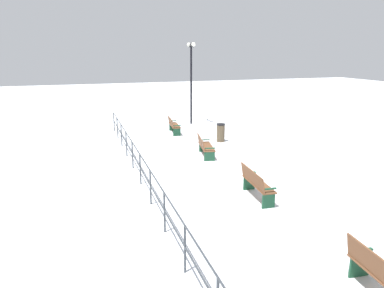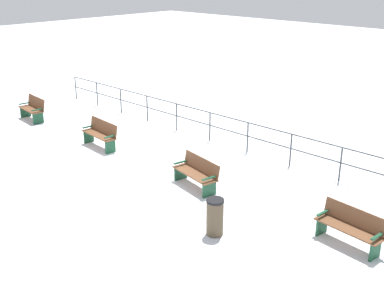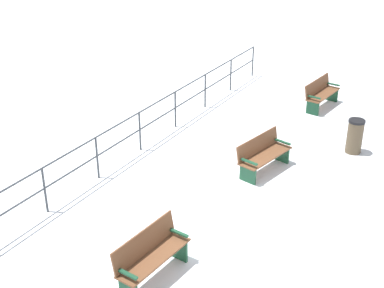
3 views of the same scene
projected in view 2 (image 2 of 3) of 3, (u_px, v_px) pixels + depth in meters
name	position (u px, v px, depth m)	size (l,w,h in m)	color
ground_plane	(142.00, 166.00, 15.63)	(80.00, 80.00, 0.00)	white
bench_nearest	(33.00, 108.00, 20.10)	(0.69, 1.50, 0.96)	brown
bench_second	(101.00, 134.00, 17.06)	(0.62, 1.66, 0.95)	brown
bench_third	(197.00, 172.00, 14.00)	(0.85, 1.69, 0.86)	brown
bench_fourth	(350.00, 227.00, 11.06)	(0.66, 1.64, 0.88)	brown
waterfront_railing	(210.00, 122.00, 17.62)	(0.05, 17.30, 1.09)	#383D42
trash_bin	(215.00, 217.00, 11.50)	(0.43, 0.43, 0.92)	brown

